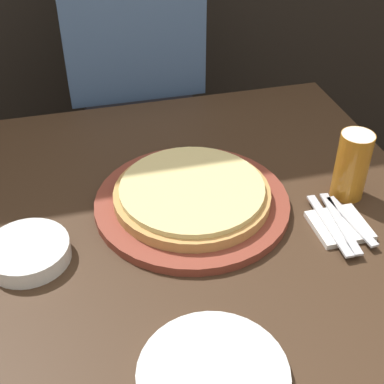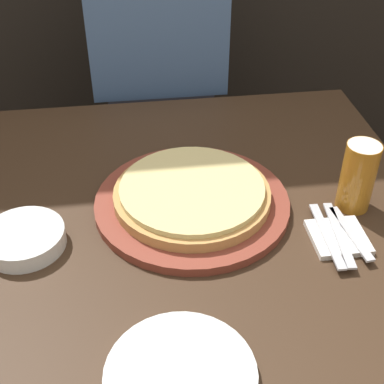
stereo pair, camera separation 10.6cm
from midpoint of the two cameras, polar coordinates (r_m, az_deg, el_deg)
dining_table at (r=1.40m, az=1.15°, el=-15.10°), size 1.10×1.08×0.76m
pizza_on_board at (r=1.15m, az=2.65°, el=-0.72°), size 0.42×0.42×0.06m
beer_glass at (r=1.18m, az=19.77°, el=1.81°), size 0.07×0.07×0.15m
dinner_plate at (r=0.86m, az=2.49°, el=-19.16°), size 0.24×0.24×0.02m
side_bowl at (r=1.09m, az=-14.83°, el=-4.94°), size 0.16×0.16×0.04m
napkin_stack at (r=1.13m, az=17.96°, el=-4.71°), size 0.11×0.11×0.01m
fork at (r=1.11m, az=16.87°, el=-4.54°), size 0.02×0.19×0.00m
dinner_knife at (r=1.12m, az=18.04°, el=-4.39°), size 0.04×0.19×0.00m
spoon at (r=1.13m, az=19.19°, el=-4.25°), size 0.04×0.17×0.00m
diner_person at (r=1.75m, az=-1.70°, el=9.15°), size 0.40×0.20×1.36m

